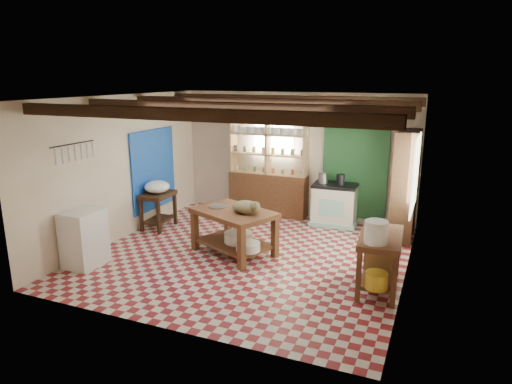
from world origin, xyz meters
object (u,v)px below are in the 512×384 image
at_px(work_table, 234,232).
at_px(right_counter, 379,262).
at_px(stove, 334,204).
at_px(prep_table, 158,210).
at_px(white_cabinet, 84,238).
at_px(cat, 246,207).

xyz_separation_m(work_table, right_counter, (2.44, -0.41, 0.02)).
xyz_separation_m(stove, right_counter, (1.24, -2.59, -0.02)).
distance_m(stove, prep_table, 3.50).
bearing_deg(work_table, stove, 84.32).
height_order(white_cabinet, right_counter, white_cabinet).
xyz_separation_m(work_table, prep_table, (-1.94, 0.63, -0.02)).
distance_m(stove, white_cabinet, 4.74).
distance_m(work_table, prep_table, 2.04).
relative_size(white_cabinet, cat, 1.95).
bearing_deg(white_cabinet, right_counter, 13.13).
height_order(stove, right_counter, stove).
bearing_deg(prep_table, right_counter, -15.73).
xyz_separation_m(right_counter, cat, (-2.19, 0.36, 0.46)).
distance_m(right_counter, cat, 2.27).
relative_size(work_table, prep_table, 1.86).
relative_size(right_counter, cat, 2.42).
bearing_deg(work_table, white_cabinet, -122.09).
height_order(stove, white_cabinet, white_cabinet).
bearing_deg(stove, white_cabinet, -134.09).
bearing_deg(white_cabinet, prep_table, 90.44).
relative_size(stove, prep_table, 1.20).
bearing_deg(work_table, prep_table, -174.82).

